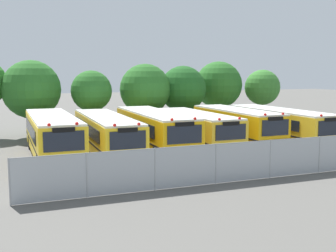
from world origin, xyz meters
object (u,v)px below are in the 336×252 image
at_px(school_bus_1, 106,133).
at_px(school_bus_3, 196,128).
at_px(school_bus_0, 52,134).
at_px(tree_2, 91,90).
at_px(tree_1, 33,90).
at_px(tree_4, 182,90).
at_px(tree_6, 262,86).
at_px(tree_3, 145,89).
at_px(school_bus_4, 236,125).
at_px(school_bus_5, 279,124).
at_px(tree_5, 218,84).
at_px(school_bus_2, 155,129).

relative_size(school_bus_1, school_bus_3, 1.13).
relative_size(school_bus_0, tree_2, 2.00).
xyz_separation_m(tree_1, tree_4, (12.59, -0.80, -0.16)).
height_order(tree_4, tree_6, tree_4).
distance_m(school_bus_0, school_bus_3, 9.74).
bearing_deg(school_bus_3, school_bus_0, -0.48).
height_order(tree_3, tree_4, tree_3).
relative_size(tree_1, tree_4, 1.07).
bearing_deg(tree_2, school_bus_4, -40.91).
distance_m(school_bus_0, tree_1, 9.26).
distance_m(school_bus_1, tree_4, 12.38).
distance_m(school_bus_1, school_bus_3, 6.41).
relative_size(school_bus_5, tree_2, 2.02).
bearing_deg(school_bus_5, tree_4, -65.20).
xyz_separation_m(school_bus_4, school_bus_5, (3.42, -0.36, -0.04)).
relative_size(school_bus_1, tree_4, 1.92).
height_order(school_bus_0, tree_5, tree_5).
bearing_deg(tree_1, school_bus_5, -29.01).
bearing_deg(tree_5, tree_4, -157.32).
bearing_deg(school_bus_2, tree_2, -71.04).
bearing_deg(school_bus_2, tree_6, -147.51).
distance_m(tree_4, tree_5, 4.90).
xyz_separation_m(tree_2, tree_4, (8.20, 0.38, -0.10)).
height_order(school_bus_0, school_bus_5, school_bus_0).
height_order(school_bus_1, school_bus_4, school_bus_4).
bearing_deg(tree_2, tree_3, 4.64).
bearing_deg(school_bus_3, school_bus_4, 178.11).
xyz_separation_m(tree_2, tree_5, (12.71, 2.26, 0.27)).
xyz_separation_m(school_bus_0, school_bus_1, (3.33, -0.15, -0.07)).
distance_m(school_bus_4, tree_1, 16.22).
height_order(school_bus_3, tree_4, tree_4).
bearing_deg(tree_6, school_bus_0, -157.69).
bearing_deg(tree_6, school_bus_1, -153.59).
xyz_separation_m(tree_4, tree_5, (4.51, 1.88, 0.38)).
xyz_separation_m(school_bus_2, tree_5, (10.15, 10.19, 2.58)).
relative_size(school_bus_3, tree_1, 1.58).
relative_size(school_bus_4, tree_5, 1.52).
bearing_deg(school_bus_0, school_bus_2, 178.94).
relative_size(tree_1, tree_6, 1.13).
distance_m(tree_2, tree_6, 16.82).
bearing_deg(tree_4, school_bus_2, -124.18).
relative_size(school_bus_2, tree_6, 1.95).
relative_size(school_bus_1, school_bus_2, 1.04).
bearing_deg(school_bus_4, school_bus_1, 0.27).
relative_size(school_bus_5, tree_4, 1.88).
distance_m(school_bus_0, tree_4, 14.86).
bearing_deg(tree_4, tree_5, 22.68).
bearing_deg(school_bus_5, tree_5, -93.26).
height_order(school_bus_2, school_bus_5, school_bus_2).
distance_m(school_bus_3, tree_4, 8.76).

